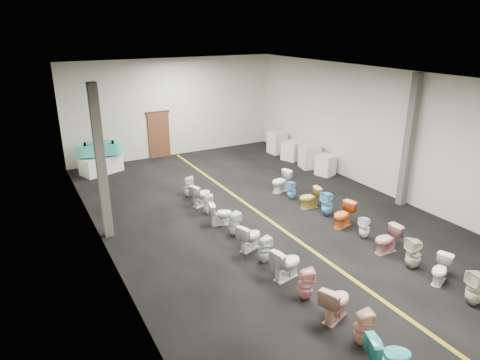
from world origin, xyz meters
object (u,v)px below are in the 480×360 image
(toilet_left_6, at_px, (250,237))
(toilet_right_6, at_px, (327,204))
(toilet_left_11, at_px, (188,187))
(toilet_right_2, at_px, (414,253))
(toilet_left_9, at_px, (208,204))
(toilet_left_10, at_px, (201,195))
(appliance_crate_d, at_px, (277,143))
(toilet_right_3, at_px, (387,239))
(bathtub, at_px, (99,148))
(toilet_right_5, at_px, (343,215))
(appliance_crate_c, at_px, (292,151))
(toilet_right_7, at_px, (310,198))
(toilet_left_3, at_px, (305,284))
(display_table, at_px, (101,165))
(toilet_left_7, at_px, (234,224))
(appliance_crate_b, at_px, (310,156))
(toilet_right_8, at_px, (292,190))
(toilet_left_4, at_px, (286,263))
(toilet_left_5, at_px, (264,250))
(toilet_right_9, at_px, (281,181))
(toilet_left_1, at_px, (362,328))
(toilet_left_8, at_px, (221,214))
(toilet_right_1, at_px, (441,270))
(toilet_left_0, at_px, (389,356))
(toilet_right_0, at_px, (475,288))
(toilet_left_2, at_px, (336,302))
(appliance_crate_a, at_px, (326,165))
(toilet_right_4, at_px, (365,227))

(toilet_left_6, bearing_deg, toilet_right_6, -97.87)
(toilet_left_11, distance_m, toilet_right_2, 7.96)
(toilet_left_9, xyz_separation_m, toilet_left_10, (0.09, 0.77, 0.05))
(appliance_crate_d, distance_m, toilet_right_3, 9.89)
(bathtub, xyz_separation_m, toilet_right_5, (5.48, -8.77, -0.68))
(appliance_crate_c, height_order, toilet_right_7, appliance_crate_c)
(bathtub, distance_m, toilet_left_3, 11.45)
(toilet_left_3, distance_m, toilet_right_3, 3.32)
(display_table, distance_m, toilet_left_7, 8.00)
(appliance_crate_b, relative_size, toilet_right_8, 1.50)
(toilet_left_3, height_order, toilet_left_4, toilet_left_4)
(toilet_left_5, bearing_deg, toilet_right_9, -43.37)
(appliance_crate_d, distance_m, toilet_left_1, 13.24)
(toilet_right_2, distance_m, toilet_right_5, 2.72)
(toilet_left_1, height_order, toilet_right_6, toilet_right_6)
(toilet_left_6, distance_m, toilet_right_2, 4.29)
(toilet_left_10, bearing_deg, toilet_right_9, -114.70)
(toilet_left_8, relative_size, toilet_right_1, 1.06)
(appliance_crate_c, bearing_deg, toilet_left_0, -117.64)
(toilet_right_2, relative_size, toilet_right_6, 1.03)
(appliance_crate_b, distance_m, toilet_right_0, 9.97)
(toilet_left_2, distance_m, toilet_right_8, 6.62)
(appliance_crate_a, xyz_separation_m, toilet_right_4, (-2.60, -4.95, -0.08))
(appliance_crate_b, xyz_separation_m, toilet_right_7, (-2.67, -3.51, -0.15))
(toilet_left_2, bearing_deg, toilet_left_0, 151.17)
(appliance_crate_a, bearing_deg, toilet_left_1, -125.33)
(appliance_crate_b, height_order, toilet_right_7, appliance_crate_b)
(toilet_left_7, xyz_separation_m, toilet_right_0, (3.14, -5.52, 0.06))
(appliance_crate_d, distance_m, toilet_left_10, 7.13)
(toilet_right_0, height_order, toilet_right_8, toilet_right_0)
(toilet_left_4, relative_size, toilet_right_6, 0.99)
(toilet_left_10, bearing_deg, toilet_right_3, -169.98)
(toilet_left_9, height_order, toilet_right_7, toilet_right_7)
(toilet_right_1, bearing_deg, toilet_left_3, -129.49)
(toilet_right_1, bearing_deg, toilet_left_7, -166.72)
(appliance_crate_d, distance_m, toilet_right_8, 5.84)
(appliance_crate_c, height_order, toilet_left_0, appliance_crate_c)
(appliance_crate_b, xyz_separation_m, toilet_left_9, (-5.91, -2.30, -0.17))
(toilet_left_8, relative_size, toilet_right_0, 0.84)
(appliance_crate_c, height_order, appliance_crate_d, appliance_crate_d)
(display_table, height_order, toilet_left_8, display_table)
(bathtub, bearing_deg, toilet_right_9, -35.25)
(toilet_left_3, relative_size, toilet_left_6, 1.00)
(appliance_crate_b, relative_size, toilet_right_5, 1.32)
(toilet_left_10, height_order, toilet_right_0, toilet_right_0)
(toilet_left_10, xyz_separation_m, toilet_left_11, (-0.08, 0.93, -0.01))
(toilet_right_7, bearing_deg, toilet_right_3, 10.14)
(toilet_right_7, bearing_deg, display_table, -132.48)
(toilet_left_5, xyz_separation_m, toilet_right_4, (3.29, -0.25, -0.03))
(bathtub, xyz_separation_m, toilet_left_9, (2.21, -5.91, -0.72))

